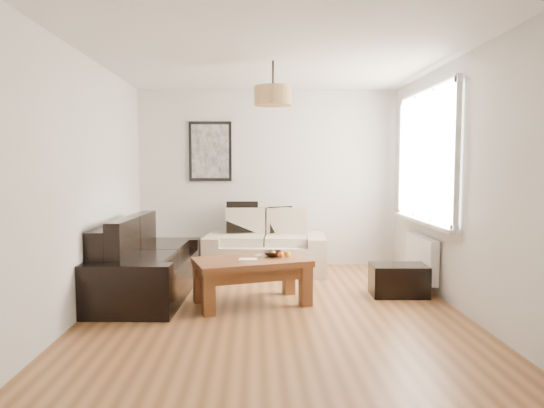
{
  "coord_description": "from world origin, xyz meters",
  "views": [
    {
      "loc": [
        -0.19,
        -4.93,
        1.48
      ],
      "look_at": [
        0.0,
        0.6,
        1.05
      ],
      "focal_mm": 31.96,
      "sensor_mm": 36.0,
      "label": 1
    }
  ],
  "objects_px": {
    "sofa_leather": "(147,260)",
    "coffee_table": "(252,281)",
    "loveseat_cream": "(266,243)",
    "ottoman": "(399,280)"
  },
  "relations": [
    {
      "from": "sofa_leather",
      "to": "coffee_table",
      "type": "distance_m",
      "value": 1.27
    },
    {
      "from": "loveseat_cream",
      "to": "ottoman",
      "type": "bearing_deg",
      "value": -36.13
    },
    {
      "from": "coffee_table",
      "to": "loveseat_cream",
      "type": "bearing_deg",
      "value": 83.46
    },
    {
      "from": "loveseat_cream",
      "to": "coffee_table",
      "type": "relative_size",
      "value": 1.38
    },
    {
      "from": "coffee_table",
      "to": "ottoman",
      "type": "bearing_deg",
      "value": 9.49
    },
    {
      "from": "sofa_leather",
      "to": "coffee_table",
      "type": "height_order",
      "value": "sofa_leather"
    },
    {
      "from": "loveseat_cream",
      "to": "sofa_leather",
      "type": "distance_m",
      "value": 1.83
    },
    {
      "from": "loveseat_cream",
      "to": "coffee_table",
      "type": "bearing_deg",
      "value": -91.76
    },
    {
      "from": "loveseat_cream",
      "to": "coffee_table",
      "type": "xyz_separation_m",
      "value": [
        -0.18,
        -1.58,
        -0.17
      ]
    },
    {
      "from": "loveseat_cream",
      "to": "ottoman",
      "type": "xyz_separation_m",
      "value": [
        1.5,
        -1.3,
        -0.23
      ]
    }
  ]
}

